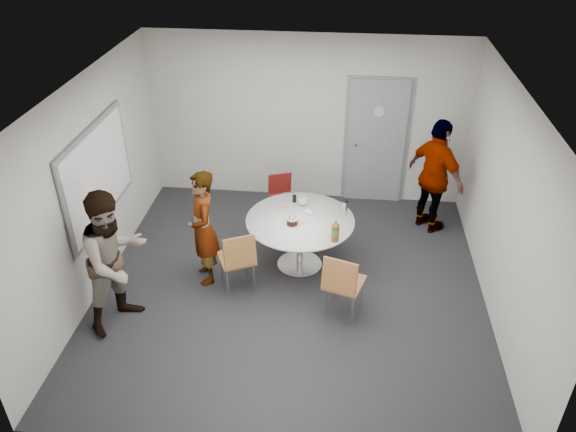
# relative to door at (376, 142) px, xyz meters

# --- Properties ---
(floor) EXTENTS (5.00, 5.00, 0.00)m
(floor) POSITION_rel_door_xyz_m (-1.10, -2.48, -1.03)
(floor) COLOR black
(floor) RESTS_ON ground
(ceiling) EXTENTS (5.00, 5.00, 0.00)m
(ceiling) POSITION_rel_door_xyz_m (-1.10, -2.48, 1.67)
(ceiling) COLOR silver
(ceiling) RESTS_ON wall_back
(wall_back) EXTENTS (5.00, 0.00, 5.00)m
(wall_back) POSITION_rel_door_xyz_m (-1.10, 0.02, 0.32)
(wall_back) COLOR #B6B4AC
(wall_back) RESTS_ON floor
(wall_left) EXTENTS (0.00, 5.00, 5.00)m
(wall_left) POSITION_rel_door_xyz_m (-3.60, -2.48, 0.32)
(wall_left) COLOR #B6B4AC
(wall_left) RESTS_ON floor
(wall_right) EXTENTS (0.00, 5.00, 5.00)m
(wall_right) POSITION_rel_door_xyz_m (1.40, -2.48, 0.32)
(wall_right) COLOR #B6B4AC
(wall_right) RESTS_ON floor
(wall_front) EXTENTS (5.00, 0.00, 5.00)m
(wall_front) POSITION_rel_door_xyz_m (-1.10, -4.98, 0.32)
(wall_front) COLOR #B6B4AC
(wall_front) RESTS_ON floor
(door) EXTENTS (1.02, 0.17, 2.12)m
(door) POSITION_rel_door_xyz_m (0.00, 0.00, 0.00)
(door) COLOR slate
(door) RESTS_ON wall_back
(whiteboard) EXTENTS (0.04, 1.90, 1.25)m
(whiteboard) POSITION_rel_door_xyz_m (-3.56, -2.28, 0.42)
(whiteboard) COLOR gray
(whiteboard) RESTS_ON wall_left
(table) EXTENTS (1.45, 1.45, 1.05)m
(table) POSITION_rel_door_xyz_m (-1.01, -1.98, -0.38)
(table) COLOR white
(table) RESTS_ON floor
(chair_near_left) EXTENTS (0.58, 0.60, 0.90)m
(chair_near_left) POSITION_rel_door_xyz_m (-1.76, -2.61, -0.48)
(chair_near_left) COLOR brown
(chair_near_left) RESTS_ON floor
(chair_near_right) EXTENTS (0.55, 0.59, 0.92)m
(chair_near_right) POSITION_rel_door_xyz_m (-0.44, -2.99, -0.46)
(chair_near_right) COLOR brown
(chair_near_right) RESTS_ON floor
(chair_far) EXTENTS (0.48, 0.50, 0.78)m
(chair_far) POSITION_rel_door_xyz_m (-1.42, -0.83, -0.56)
(chair_far) COLOR maroon
(chair_far) RESTS_ON floor
(person_main) EXTENTS (0.57, 0.68, 1.59)m
(person_main) POSITION_rel_door_xyz_m (-2.24, -2.38, -0.23)
(person_main) COLOR #A5C6EA
(person_main) RESTS_ON floor
(person_left) EXTENTS (1.03, 1.09, 1.79)m
(person_left) POSITION_rel_door_xyz_m (-3.05, -3.30, -0.13)
(person_left) COLOR white
(person_left) RESTS_ON floor
(person_right) EXTENTS (0.98, 1.07, 1.76)m
(person_right) POSITION_rel_door_xyz_m (0.85, -0.81, -0.15)
(person_right) COLOR black
(person_right) RESTS_ON floor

